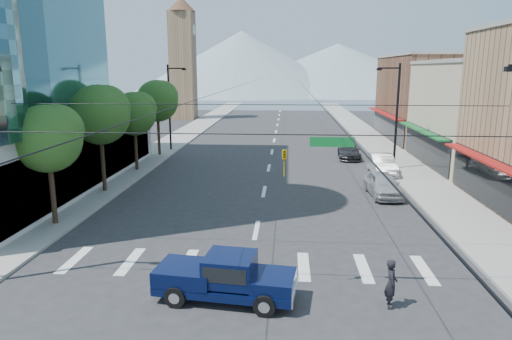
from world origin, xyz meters
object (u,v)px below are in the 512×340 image
Objects in this scene: parked_car_near at (383,184)px; parked_car_mid at (382,164)px; parked_car_far at (349,151)px; pickup_truck at (225,276)px; pedestrian at (391,284)px.

parked_car_mid is (1.23, 6.77, 0.02)m from parked_car_near.
parked_car_far is (-0.57, 13.54, -0.10)m from parked_car_near.
pickup_truck reaches higher than parked_car_near.
parked_car_near is 0.97× the size of parked_car_far.
parked_car_near is (8.83, 15.08, -0.12)m from pickup_truck.
pedestrian is 28.83m from parked_car_far.
pedestrian is at bearing -91.52° from parked_car_far.
parked_car_near is at bearing -6.26° from pedestrian.
pickup_truck is 29.79m from parked_car_far.
parked_car_mid is 7.01m from parked_car_far.
parked_car_far is at bearing 80.93° from pickup_truck.
parked_car_mid is (10.06, 21.85, -0.10)m from pickup_truck.
parked_car_mid reaches higher than parked_car_far.
pedestrian reaches higher than parked_car_near.
pedestrian is 0.36× the size of parked_car_mid.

